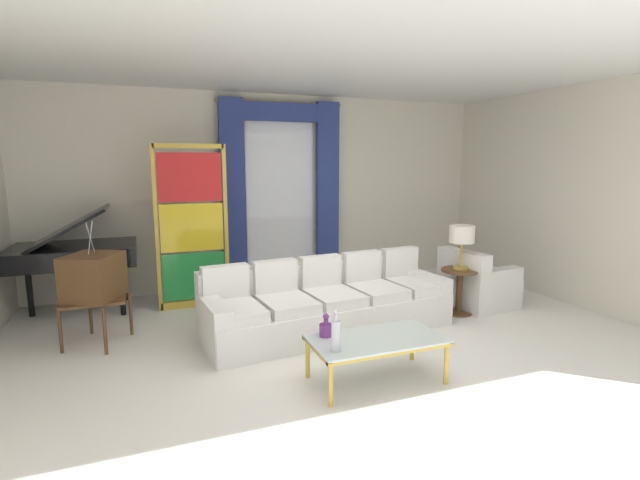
# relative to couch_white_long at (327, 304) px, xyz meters

# --- Properties ---
(ground_plane) EXTENTS (16.00, 16.00, 0.00)m
(ground_plane) POSITION_rel_couch_white_long_xyz_m (-0.03, -0.72, -0.31)
(ground_plane) COLOR white
(wall_rear) EXTENTS (8.00, 0.12, 3.00)m
(wall_rear) POSITION_rel_couch_white_long_xyz_m (-0.03, 2.34, 1.19)
(wall_rear) COLOR silver
(wall_rear) RESTS_ON ground
(wall_right) EXTENTS (0.12, 7.00, 3.00)m
(wall_right) POSITION_rel_couch_white_long_xyz_m (3.63, -0.12, 1.19)
(wall_right) COLOR silver
(wall_right) RESTS_ON ground
(ceiling_slab) EXTENTS (8.00, 7.60, 0.04)m
(ceiling_slab) POSITION_rel_couch_white_long_xyz_m (-0.03, 0.08, 2.71)
(ceiling_slab) COLOR white
(curtained_window) EXTENTS (2.00, 0.17, 2.70)m
(curtained_window) POSITION_rel_couch_white_long_xyz_m (0.10, 2.17, 1.43)
(curtained_window) COLOR white
(curtained_window) RESTS_ON ground
(couch_white_long) EXTENTS (2.99, 1.21, 0.86)m
(couch_white_long) POSITION_rel_couch_white_long_xyz_m (0.00, 0.00, 0.00)
(couch_white_long) COLOR white
(couch_white_long) RESTS_ON ground
(coffee_table) EXTENTS (1.19, 0.64, 0.41)m
(coffee_table) POSITION_rel_couch_white_long_xyz_m (-0.07, -1.39, 0.07)
(coffee_table) COLOR silver
(coffee_table) RESTS_ON ground
(bottle_blue_decanter) EXTENTS (0.08, 0.08, 0.36)m
(bottle_blue_decanter) POSITION_rel_couch_white_long_xyz_m (-0.53, -1.53, 0.25)
(bottle_blue_decanter) COLOR silver
(bottle_blue_decanter) RESTS_ON coffee_table
(bottle_crystal_tall) EXTENTS (0.12, 0.12, 0.21)m
(bottle_crystal_tall) POSITION_rel_couch_white_long_xyz_m (-0.48, -1.19, 0.17)
(bottle_crystal_tall) COLOR #753384
(bottle_crystal_tall) RESTS_ON coffee_table
(vintage_tv) EXTENTS (0.71, 0.75, 1.35)m
(vintage_tv) POSITION_rel_couch_white_long_xyz_m (-2.50, 0.49, 0.42)
(vintage_tv) COLOR brown
(vintage_tv) RESTS_ON ground
(armchair_white) EXTENTS (0.91, 0.91, 0.80)m
(armchair_white) POSITION_rel_couch_white_long_xyz_m (2.25, 0.12, -0.02)
(armchair_white) COLOR white
(armchair_white) RESTS_ON ground
(stained_glass_divider) EXTENTS (0.95, 0.05, 2.20)m
(stained_glass_divider) POSITION_rel_couch_white_long_xyz_m (-1.36, 1.45, 0.75)
(stained_glass_divider) COLOR gold
(stained_glass_divider) RESTS_ON ground
(peacock_figurine) EXTENTS (0.44, 0.60, 0.50)m
(peacock_figurine) POSITION_rel_couch_white_long_xyz_m (-0.92, 1.02, -0.09)
(peacock_figurine) COLOR beige
(peacock_figurine) RESTS_ON ground
(round_side_table) EXTENTS (0.48, 0.48, 0.59)m
(round_side_table) POSITION_rel_couch_white_long_xyz_m (1.83, -0.07, 0.05)
(round_side_table) COLOR brown
(round_side_table) RESTS_ON ground
(table_lamp_brass) EXTENTS (0.32, 0.32, 0.57)m
(table_lamp_brass) POSITION_rel_couch_white_long_xyz_m (1.83, -0.07, 0.72)
(table_lamp_brass) COLOR #B29338
(table_lamp_brass) RESTS_ON round_side_table
(grand_piano) EXTENTS (1.50, 1.10, 1.40)m
(grand_piano) POSITION_rel_couch_white_long_xyz_m (-2.83, 1.79, 0.49)
(grand_piano) COLOR black
(grand_piano) RESTS_ON ground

